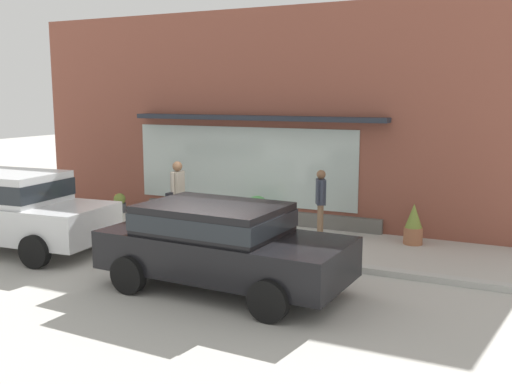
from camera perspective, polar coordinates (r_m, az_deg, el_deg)
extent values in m
plane|color=#B2AFA8|center=(13.02, -5.73, -5.36)|extent=(60.00, 60.00, 0.00)
cube|color=#B2B2AD|center=(12.85, -6.20, -5.31)|extent=(14.00, 0.24, 0.12)
cube|color=brown|center=(15.42, 0.38, 7.32)|extent=(14.00, 0.36, 5.49)
cube|color=#ADBCB7|center=(15.53, -1.40, 2.61)|extent=(6.36, 0.03, 2.03)
cube|color=#232833|center=(15.10, -0.20, 7.23)|extent=(6.96, 0.56, 0.12)
cube|color=#605E59|center=(15.53, 0.02, -2.21)|extent=(6.76, 0.20, 0.36)
cylinder|color=gold|center=(13.82, -4.52, -4.35)|extent=(0.32, 0.32, 0.06)
cylinder|color=gold|center=(13.75, -4.54, -3.11)|extent=(0.21, 0.21, 0.55)
sphere|color=gold|center=(13.68, -4.56, -1.71)|extent=(0.23, 0.23, 0.23)
cylinder|color=gold|center=(13.82, -5.06, -2.94)|extent=(0.10, 0.09, 0.09)
cylinder|color=gold|center=(13.67, -4.01, -3.05)|extent=(0.10, 0.09, 0.09)
cylinder|color=gold|center=(13.62, -4.85, -3.11)|extent=(0.09, 0.10, 0.09)
cylinder|color=#333847|center=(14.11, -7.74, -2.43)|extent=(0.12, 0.12, 0.87)
cylinder|color=#333847|center=(14.24, -7.37, -2.31)|extent=(0.12, 0.12, 0.87)
cube|color=#9E9384|center=(14.04, -7.62, 0.67)|extent=(0.21, 0.31, 0.65)
sphere|color=brown|center=(13.98, -7.66, 2.49)|extent=(0.24, 0.24, 0.24)
cylinder|color=#9E9384|center=(13.87, -8.11, 0.62)|extent=(0.08, 0.08, 0.62)
cylinder|color=#9E9384|center=(14.20, -7.15, 0.85)|extent=(0.08, 0.08, 0.62)
cube|color=black|center=(13.86, -8.36, -0.62)|extent=(0.11, 0.24, 0.28)
cylinder|color=brown|center=(13.76, 6.32, -2.88)|extent=(0.12, 0.12, 0.79)
cylinder|color=brown|center=(13.93, 6.22, -2.73)|extent=(0.12, 0.12, 0.79)
cube|color=#333847|center=(13.72, 6.32, 0.01)|extent=(0.33, 0.38, 0.59)
sphere|color=brown|center=(13.66, 6.35, 1.70)|extent=(0.21, 0.21, 0.21)
cylinder|color=#333847|center=(13.51, 6.45, -0.07)|extent=(0.08, 0.08, 0.56)
cylinder|color=#333847|center=(13.92, 6.20, 0.21)|extent=(0.08, 0.08, 0.56)
cube|color=black|center=(10.06, -3.09, -5.92)|extent=(4.35, 2.03, 0.66)
cube|color=black|center=(10.03, -4.16, -2.68)|extent=(2.42, 1.80, 0.53)
cube|color=#1E2328|center=(10.03, -4.16, -2.68)|extent=(2.47, 1.82, 0.29)
cylinder|color=black|center=(10.38, 5.99, -7.38)|extent=(0.66, 0.21, 0.65)
cylinder|color=black|center=(8.76, 1.20, -10.57)|extent=(0.66, 0.21, 0.65)
cylinder|color=black|center=(11.61, -6.26, -5.56)|extent=(0.66, 0.21, 0.65)
cylinder|color=black|center=(10.18, -12.33, -7.90)|extent=(0.66, 0.21, 0.65)
cube|color=silver|center=(13.58, -22.44, -2.41)|extent=(4.40, 2.10, 0.73)
cube|color=silver|center=(13.62, -23.27, 0.39)|extent=(2.47, 1.81, 0.67)
cube|color=#1E2328|center=(13.62, -23.27, 0.39)|extent=(2.51, 1.83, 0.37)
cylinder|color=black|center=(13.48, -15.60, -3.71)|extent=(0.67, 0.23, 0.66)
cylinder|color=black|center=(12.13, -20.74, -5.44)|extent=(0.67, 0.23, 0.66)
cylinder|color=black|center=(15.20, -23.63, -2.69)|extent=(0.67, 0.23, 0.66)
cylinder|color=#4C4C51|center=(17.15, -13.10, -1.50)|extent=(0.36, 0.36, 0.26)
sphere|color=olive|center=(17.11, -13.13, -0.68)|extent=(0.33, 0.33, 0.33)
sphere|color=orange|center=(17.17, -13.20, -0.52)|extent=(0.06, 0.06, 0.06)
sphere|color=orange|center=(17.15, -13.47, -0.35)|extent=(0.08, 0.08, 0.08)
sphere|color=white|center=(16.99, -13.28, -0.53)|extent=(0.07, 0.07, 0.07)
cylinder|color=#9E6042|center=(13.64, 15.03, -4.13)|extent=(0.42, 0.42, 0.38)
cone|color=olive|center=(13.54, 15.11, -2.24)|extent=(0.38, 0.38, 0.54)
cylinder|color=#B7B2A3|center=(15.08, -2.98, -2.54)|extent=(0.27, 0.27, 0.38)
sphere|color=olive|center=(15.02, -2.99, -1.43)|extent=(0.31, 0.31, 0.31)
sphere|color=#B266B7|center=(15.07, -2.72, -1.22)|extent=(0.07, 0.07, 0.07)
sphere|color=#B266B7|center=(15.08, -3.16, -1.19)|extent=(0.07, 0.07, 0.07)
sphere|color=orange|center=(15.05, -3.05, -1.09)|extent=(0.07, 0.07, 0.07)
cylinder|color=#33473D|center=(14.94, 0.13, -2.91)|extent=(0.52, 0.52, 0.24)
sphere|color=#4C934C|center=(14.86, 0.13, -1.51)|extent=(0.60, 0.60, 0.60)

